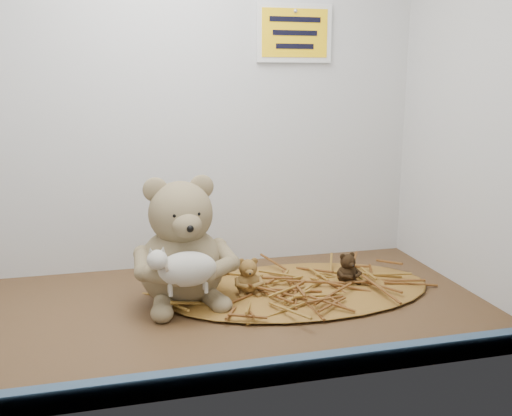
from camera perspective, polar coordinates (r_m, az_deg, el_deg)
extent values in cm
cube|color=#3A2814|center=(113.48, -6.65, -10.41)|extent=(120.00, 60.00, 0.40)
cube|color=silver|center=(134.18, -8.91, 12.85)|extent=(120.00, 0.40, 90.00)
cube|color=silver|center=(126.59, 21.45, 12.15)|extent=(0.40, 60.00, 90.00)
cube|color=#3E5F77|center=(87.09, -4.04, -16.64)|extent=(119.28, 2.20, 3.60)
ellipsoid|color=brown|center=(123.58, 4.28, -8.09)|extent=(58.13, 33.75, 1.13)
cube|color=#EAB30B|center=(140.07, 3.85, 17.06)|extent=(16.00, 1.20, 11.00)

